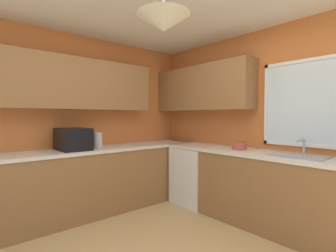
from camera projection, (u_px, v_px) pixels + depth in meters
The scene contains 8 objects.
room_shell at pixel (155, 78), 3.07m from camera, with size 4.21×3.90×2.59m.
counter_run_left at pixel (82, 182), 3.42m from camera, with size 0.65×3.51×0.91m.
counter_run_back at pixel (278, 192), 2.98m from camera, with size 3.30×0.65×0.91m.
dishwasher at pixel (196, 175), 3.93m from camera, with size 0.60×0.60×0.86m, color white.
microwave at pixel (73, 139), 3.32m from camera, with size 0.48×0.36×0.29m, color black.
kettle at pixel (98, 140), 3.53m from camera, with size 0.12×0.12×0.22m, color #B7B7BC.
sink_assembly at pixel (298, 155), 2.80m from camera, with size 0.58×0.40×0.19m.
bowl at pixel (239, 146), 3.36m from camera, with size 0.19×0.19×0.09m, color #B74C42.
Camera 1 is at (1.60, -1.32, 1.35)m, focal length 26.94 mm.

